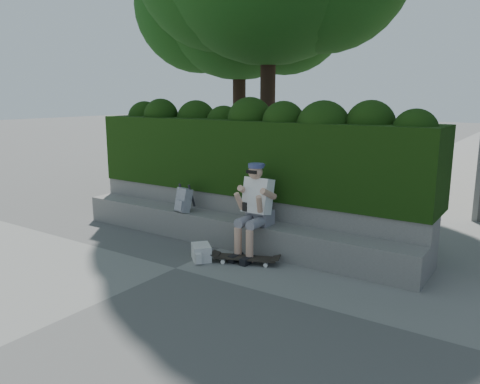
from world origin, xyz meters
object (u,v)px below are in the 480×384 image
Objects in this scene: backpack_ground at (201,252)px; skateboard at (245,258)px; backpack_plaid at (184,200)px; person at (255,206)px.

skateboard is at bearing 63.58° from backpack_ground.
skateboard is 2.29× the size of backpack_plaid.
skateboard is 2.56× the size of backpack_ground.
backpack_ground is (-0.61, -0.24, 0.04)m from skateboard.
backpack_plaid is at bearing 141.92° from skateboard.
person is 1.54× the size of skateboard.
skateboard is 1.69m from backpack_plaid.
skateboard is 0.65m from backpack_ground.
person is at bearing 90.58° from backpack_ground.
person is at bearing 13.64° from backpack_plaid.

